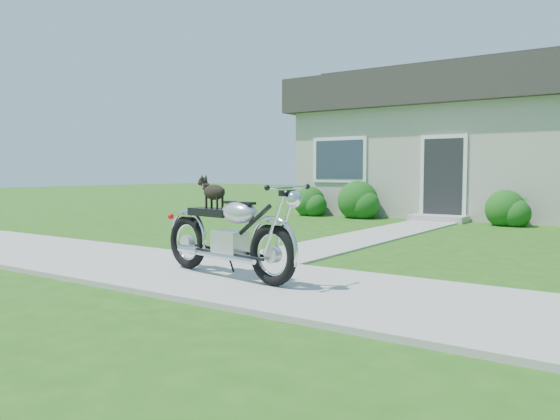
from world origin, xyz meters
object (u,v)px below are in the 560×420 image
object	(u,v)px
potted_plant_left	(356,204)
house	(530,140)
potted_plant_right	(520,212)
motorcycle_with_dog	(229,233)

from	to	relation	value
potted_plant_left	house	bearing A→B (deg)	42.65
house	potted_plant_left	xyz separation A→B (m)	(-3.74, -3.44, -1.77)
house	potted_plant_right	bearing A→B (deg)	-82.82
house	motorcycle_with_dog	bearing A→B (deg)	-94.97
potted_plant_left	potted_plant_right	xyz separation A→B (m)	(4.17, 0.00, -0.05)
potted_plant_left	potted_plant_right	size ratio (longest dim) A/B	1.16
house	potted_plant_right	xyz separation A→B (m)	(0.43, -3.44, -1.82)
house	potted_plant_left	bearing A→B (deg)	-137.35
house	potted_plant_right	distance (m)	3.92
potted_plant_left	motorcycle_with_dog	bearing A→B (deg)	-72.74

